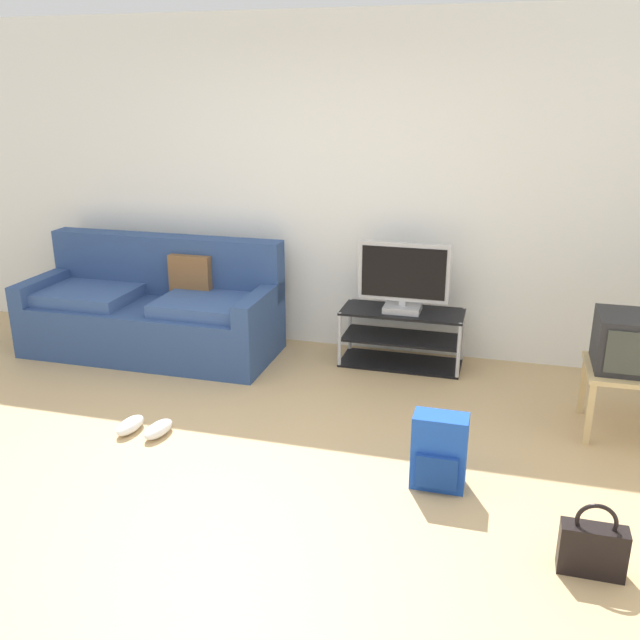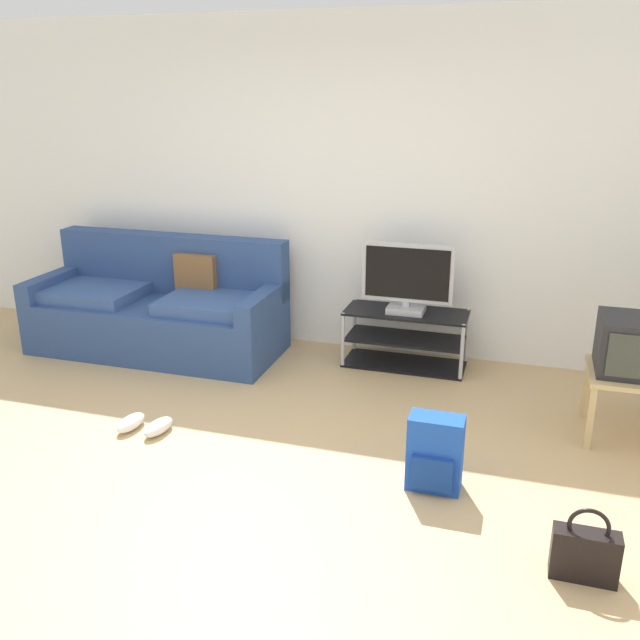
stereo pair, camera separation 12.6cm
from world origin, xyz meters
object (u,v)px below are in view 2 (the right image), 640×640
(flat_tv, at_px, (407,279))
(handbag, at_px, (585,553))
(crt_tv, at_px, (636,346))
(tv_stand, at_px, (405,338))
(backpack, at_px, (435,454))
(couch, at_px, (160,310))
(sneakers_pair, at_px, (144,425))
(side_table, at_px, (630,383))

(flat_tv, distance_m, handbag, 2.65)
(crt_tv, bearing_deg, tv_stand, 154.30)
(crt_tv, distance_m, backpack, 1.51)
(tv_stand, bearing_deg, backpack, -74.29)
(couch, bearing_deg, handbag, -31.70)
(couch, distance_m, sneakers_pair, 1.55)
(tv_stand, bearing_deg, flat_tv, -90.00)
(couch, xyz_separation_m, crt_tv, (3.62, -0.51, 0.28))
(side_table, bearing_deg, handbag, -101.82)
(side_table, xyz_separation_m, sneakers_pair, (-2.98, -0.85, -0.33))
(couch, bearing_deg, flat_tv, 6.00)
(side_table, height_order, sneakers_pair, side_table)
(side_table, relative_size, handbag, 1.42)
(crt_tv, distance_m, handbag, 1.63)
(crt_tv, bearing_deg, handbag, -101.70)
(couch, relative_size, sneakers_pair, 5.99)
(flat_tv, distance_m, side_table, 1.77)
(tv_stand, distance_m, handbag, 2.60)
(side_table, bearing_deg, crt_tv, 90.00)
(side_table, xyz_separation_m, crt_tv, (0.00, 0.02, 0.24))
(sneakers_pair, bearing_deg, tv_stand, 48.89)
(flat_tv, bearing_deg, tv_stand, 90.00)
(flat_tv, distance_m, backpack, 1.85)
(couch, relative_size, flat_tv, 2.93)
(backpack, height_order, handbag, backpack)
(flat_tv, height_order, side_table, flat_tv)
(handbag, bearing_deg, crt_tv, 78.30)
(tv_stand, relative_size, sneakers_pair, 2.77)
(crt_tv, bearing_deg, sneakers_pair, -163.78)
(flat_tv, height_order, sneakers_pair, flat_tv)
(flat_tv, xyz_separation_m, crt_tv, (1.57, -0.73, -0.11))
(side_table, height_order, handbag, side_table)
(side_table, bearing_deg, tv_stand, 153.82)
(tv_stand, relative_size, handbag, 2.62)
(side_table, xyz_separation_m, handbag, (-0.32, -1.51, -0.24))
(crt_tv, xyz_separation_m, sneakers_pair, (-2.98, -0.87, -0.57))
(couch, bearing_deg, tv_stand, 6.61)
(flat_tv, relative_size, side_table, 1.37)
(couch, xyz_separation_m, side_table, (3.62, -0.53, 0.03))
(handbag, bearing_deg, couch, 148.30)
(tv_stand, xyz_separation_m, flat_tv, (0.00, -0.02, 0.50))
(backpack, xyz_separation_m, handbag, (0.76, -0.55, -0.08))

